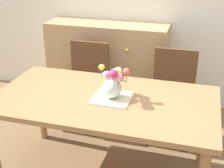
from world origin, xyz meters
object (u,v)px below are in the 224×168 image
(dining_table, at_px, (104,108))
(dresser, at_px, (107,65))
(flower_vase, at_px, (113,82))
(chair_left, at_px, (87,79))
(chair_right, at_px, (173,89))

(dining_table, relative_size, dresser, 1.23)
(dresser, bearing_deg, flower_vase, -71.06)
(chair_left, xyz_separation_m, flower_vase, (0.52, -0.79, 0.36))
(chair_right, height_order, dresser, dresser)
(dresser, bearing_deg, chair_right, -32.17)
(dining_table, relative_size, chair_right, 1.92)
(chair_right, distance_m, dresser, 0.98)
(dining_table, xyz_separation_m, flower_vase, (0.07, 0.02, 0.22))
(dresser, bearing_deg, chair_left, -97.36)
(chair_left, distance_m, chair_right, 0.90)
(flower_vase, bearing_deg, dresser, 108.94)
(dresser, height_order, flower_vase, flower_vase)
(dresser, distance_m, flower_vase, 1.44)
(chair_left, distance_m, dresser, 0.53)
(flower_vase, bearing_deg, chair_right, 64.16)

